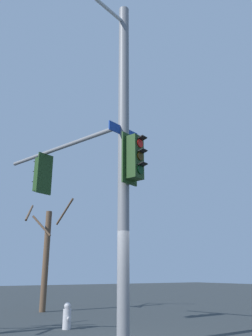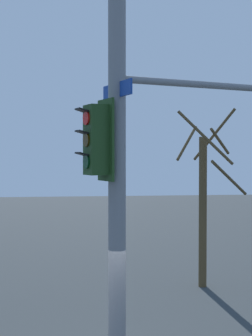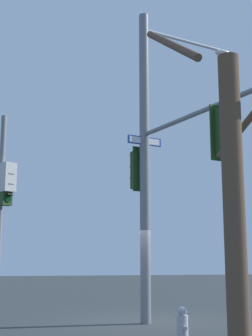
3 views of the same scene
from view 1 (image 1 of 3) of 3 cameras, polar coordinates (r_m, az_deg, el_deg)
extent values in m
cylinder|color=slate|center=(8.48, -0.42, 2.70)|extent=(0.28, 0.28, 8.98)
cylinder|color=slate|center=(10.46, -11.06, 3.47)|extent=(4.85, 1.69, 0.12)
cube|color=#1E3D19|center=(10.93, -14.30, -1.10)|extent=(0.40, 0.44, 1.10)
cube|color=#1E3D19|center=(10.80, -13.75, -0.94)|extent=(0.22, 0.54, 1.30)
cylinder|color=red|center=(11.16, -14.68, 0.43)|extent=(0.10, 0.22, 0.22)
cube|color=black|center=(11.25, -14.87, 0.94)|extent=(0.22, 0.25, 0.06)
cylinder|color=#352504|center=(11.06, -14.82, -1.25)|extent=(0.10, 0.22, 0.22)
cube|color=black|center=(11.15, -15.00, -0.72)|extent=(0.22, 0.25, 0.06)
cylinder|color=black|center=(10.97, -14.96, -2.95)|extent=(0.10, 0.22, 0.22)
cube|color=black|center=(11.06, -15.14, -2.41)|extent=(0.22, 0.25, 0.06)
cylinder|color=slate|center=(11.12, -14.06, 1.99)|extent=(0.04, 0.04, 0.15)
cube|color=#1E3D19|center=(8.19, 1.51, 1.79)|extent=(0.40, 0.44, 1.10)
cube|color=#1E3D19|center=(8.29, 0.57, 1.55)|extent=(0.22, 0.54, 1.30)
cylinder|color=red|center=(8.22, 2.41, 4.27)|extent=(0.10, 0.22, 0.22)
cube|color=black|center=(8.22, 2.82, 5.16)|extent=(0.22, 0.25, 0.06)
cylinder|color=#352504|center=(8.10, 2.44, 2.03)|extent=(0.10, 0.22, 0.22)
cube|color=black|center=(8.10, 2.86, 2.94)|extent=(0.22, 0.25, 0.06)
cylinder|color=black|center=(7.99, 2.47, -0.26)|extent=(0.10, 0.22, 0.22)
cube|color=black|center=(7.98, 2.90, 0.66)|extent=(0.22, 0.25, 0.06)
cube|color=navy|center=(8.70, -0.41, 6.26)|extent=(0.36, 1.06, 0.24)
cube|color=white|center=(8.71, -0.50, 6.23)|extent=(0.31, 0.96, 0.18)
cylinder|color=#B2B2B7|center=(10.79, -10.09, -24.10)|extent=(0.24, 0.24, 0.55)
sphere|color=#B2B2B7|center=(10.76, -9.98, -22.23)|extent=(0.20, 0.20, 0.20)
cylinder|color=#B2B2B7|center=(10.92, -10.38, -23.86)|extent=(0.10, 0.09, 0.09)
cylinder|color=#B2B2B7|center=(10.66, -9.77, -24.05)|extent=(0.10, 0.09, 0.09)
cylinder|color=brown|center=(15.49, -13.56, -14.98)|extent=(0.26, 0.26, 4.24)
cylinder|color=brown|center=(15.21, -14.27, -9.55)|extent=(0.91, 0.68, 0.97)
cylinder|color=brown|center=(15.79, -16.20, -7.35)|extent=(1.67, 0.79, 1.02)
cylinder|color=brown|center=(16.04, -10.45, -7.39)|extent=(1.60, 0.22, 1.07)
camera|label=2|loc=(13.80, 31.62, -4.54)|focal=53.95mm
camera|label=3|loc=(21.45, -12.15, -16.77)|focal=52.39mm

